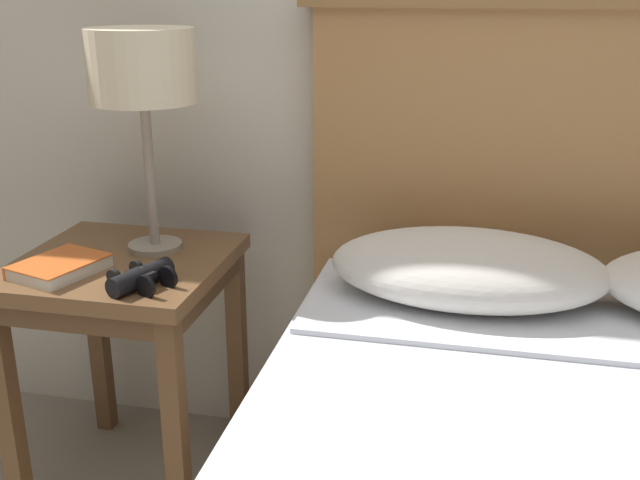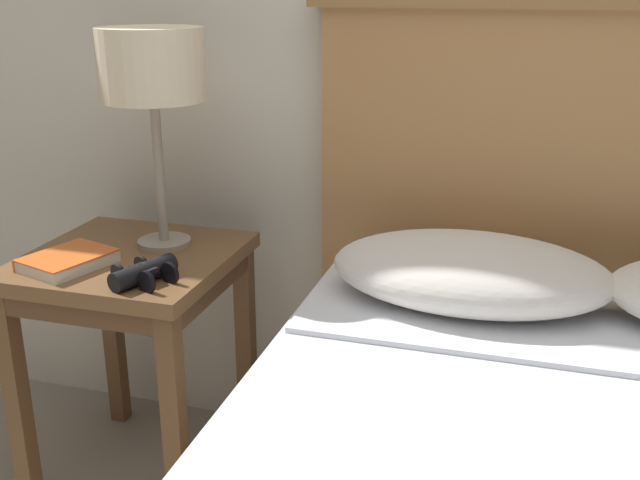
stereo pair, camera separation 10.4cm
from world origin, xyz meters
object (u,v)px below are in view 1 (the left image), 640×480
(nightstand, at_px, (125,296))
(binoculars_pair, at_px, (142,277))
(table_lamp, at_px, (142,72))
(book_on_nightstand, at_px, (59,267))

(nightstand, bearing_deg, binoculars_pair, -50.21)
(nightstand, distance_m, binoculars_pair, 0.23)
(nightstand, height_order, table_lamp, table_lamp)
(nightstand, relative_size, table_lamp, 1.18)
(table_lamp, xyz_separation_m, book_on_nightstand, (-0.14, -0.20, -0.41))
(table_lamp, relative_size, binoculars_pair, 3.17)
(table_lamp, bearing_deg, binoculars_pair, -72.07)
(table_lamp, height_order, binoculars_pair, table_lamp)
(nightstand, xyz_separation_m, binoculars_pair, (0.13, -0.15, 0.12))
(binoculars_pair, bearing_deg, book_on_nightstand, 170.87)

